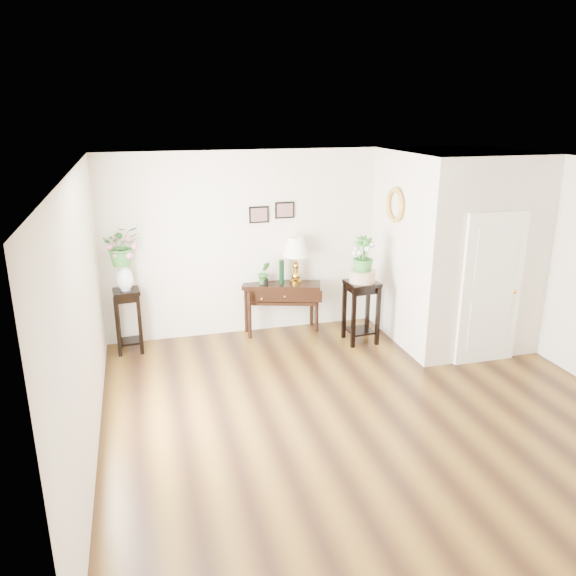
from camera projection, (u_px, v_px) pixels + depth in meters
name	position (u px, v px, depth m)	size (l,w,h in m)	color
floor	(365.00, 408.00, 6.61)	(6.00, 5.50, 0.02)	brown
ceiling	(377.00, 167.00, 5.76)	(6.00, 5.50, 0.02)	white
wall_back	(300.00, 241.00, 8.71)	(6.00, 0.02, 2.80)	beige
wall_front	(538.00, 425.00, 3.66)	(6.00, 0.02, 2.80)	beige
wall_left	(84.00, 322.00, 5.43)	(0.02, 5.50, 2.80)	beige
partition	(454.00, 247.00, 8.34)	(1.80, 1.95, 2.80)	beige
door	(491.00, 289.00, 7.53)	(0.90, 0.05, 2.10)	white
art_print_left	(259.00, 215.00, 8.39)	(0.30, 0.02, 0.25)	black
art_print_right	(285.00, 210.00, 8.48)	(0.30, 0.02, 0.25)	black
wall_ornament	(395.00, 205.00, 8.02)	(0.51, 0.51, 0.07)	gold
console_table	(282.00, 308.00, 8.76)	(1.19, 0.40, 0.80)	black
table_lamp	(296.00, 260.00, 8.59)	(0.41, 0.41, 0.72)	gold
green_vase	(282.00, 273.00, 8.59)	(0.08, 0.08, 0.37)	black
potted_plant	(264.00, 274.00, 8.52)	(0.19, 0.16, 0.35)	#347A2F
plant_stand_a	(129.00, 321.00, 8.03)	(0.36, 0.36, 0.93)	black
porcelain_vase	(124.00, 275.00, 7.82)	(0.23, 0.23, 0.41)	white
lily_arrangement	(121.00, 243.00, 7.68)	(0.51, 0.44, 0.56)	#347A2F
plant_stand_b	(361.00, 312.00, 8.37)	(0.44, 0.44, 0.94)	black
ceramic_bowl	(362.00, 276.00, 8.21)	(0.39, 0.39, 0.17)	#B3A893
narcissus	(363.00, 255.00, 8.11)	(0.31, 0.31, 0.55)	#347A2F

